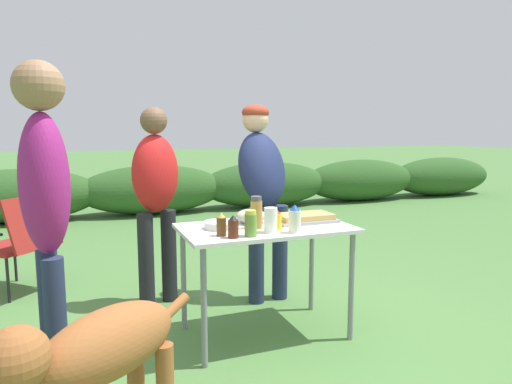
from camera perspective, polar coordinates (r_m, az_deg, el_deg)
name	(u,v)px	position (r m, az deg, el deg)	size (l,w,h in m)	color
ground_plane	(265,334)	(3.21, 1.17, -17.33)	(60.00, 60.00, 0.00)	#4C7A3D
shrub_hedge	(153,190)	(7.65, -12.72, 0.30)	(14.40, 0.90, 0.80)	#2D5623
folding_table	(266,238)	(2.99, 1.20, -5.75)	(1.10, 0.64, 0.74)	silver
food_tray	(304,218)	(3.14, 6.08, -3.25)	(0.42, 0.24, 0.06)	#9E9EA3
plate_stack	(221,225)	(2.92, -4.38, -4.11)	(0.22, 0.22, 0.05)	white
mixing_bowl	(251,216)	(3.07, -0.63, -3.02)	(0.20, 0.20, 0.10)	#ADBC99
paper_cup_stack	(271,220)	(2.79, 1.85, -3.53)	(0.08, 0.08, 0.15)	white
mustard_bottle	(276,220)	(2.87, 2.57, -3.52)	(0.07, 0.07, 0.13)	yellow
beer_bottle	(221,225)	(2.71, -4.35, -4.09)	(0.06, 0.06, 0.14)	brown
relish_jar	(251,224)	(2.69, -0.68, -3.98)	(0.07, 0.07, 0.16)	olive
bbq_sauce_bottle	(233,227)	(2.65, -2.87, -4.40)	(0.06, 0.06, 0.13)	#562314
mayo_bottle	(295,219)	(2.79, 4.85, -3.41)	(0.08, 0.08, 0.17)	silver
spice_jar	(256,213)	(2.90, 0.04, -2.60)	(0.07, 0.07, 0.21)	#B2893D
standing_person_in_navy_coat	(262,180)	(3.66, 0.79, 1.55)	(0.43, 0.52, 1.57)	#232D4C
standing_person_in_dark_puffer	(46,203)	(2.27, -24.80, -1.31)	(0.27, 0.34, 1.66)	#232D4C
standing_person_with_beanie	(156,189)	(3.58, -12.42, 0.37)	(0.45, 0.40, 1.54)	black
dog	(98,357)	(1.92, -19.15, -18.94)	(0.83, 0.65, 0.75)	#9E5B2D
camp_chair_green_behind_table	(19,239)	(4.28, -27.52, -5.20)	(0.74, 0.74, 0.83)	maroon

